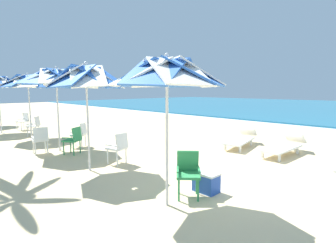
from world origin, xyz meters
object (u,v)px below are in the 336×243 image
beach_umbrella_0 (167,75)px  beach_umbrella_1 (86,78)px  beach_umbrella_2 (56,78)px  plastic_chair_4 (80,133)px  sun_lounger_2 (241,139)px  plastic_chair_0 (188,171)px  plastic_chair_5 (35,125)px  beach_umbrella_3 (28,82)px  sun_lounger_1 (284,146)px  plastic_chair_1 (118,146)px  plastic_chair_2 (40,139)px  plastic_chair_3 (74,139)px  plastic_chair_7 (23,120)px  cooler_box (206,182)px

beach_umbrella_0 → beach_umbrella_1: beach_umbrella_1 is taller
beach_umbrella_2 → plastic_chair_4: beach_umbrella_2 is taller
beach_umbrella_2 → sun_lounger_2: beach_umbrella_2 is taller
plastic_chair_0 → plastic_chair_5: same height
beach_umbrella_3 → sun_lounger_1: (8.53, 4.71, -2.06)m
plastic_chair_0 → plastic_chair_1: same height
plastic_chair_2 → sun_lounger_2: bearing=54.2°
sun_lounger_2 → plastic_chair_1: bearing=-106.1°
plastic_chair_3 → plastic_chair_1: bearing=11.4°
beach_umbrella_3 → plastic_chair_4: bearing=13.3°
plastic_chair_7 → plastic_chair_4: bearing=2.4°
plastic_chair_7 → beach_umbrella_2: bearing=-5.2°
beach_umbrella_0 → beach_umbrella_2: bearing=176.7°
cooler_box → sun_lounger_2: bearing=110.9°
plastic_chair_4 → beach_umbrella_2: bearing=-87.2°
plastic_chair_3 → sun_lounger_2: (3.17, 4.72, -0.22)m
plastic_chair_5 → sun_lounger_1: plastic_chair_5 is taller
beach_umbrella_0 → beach_umbrella_3: (-8.46, 0.36, 0.06)m
plastic_chair_3 → beach_umbrella_0: bearing=-5.4°
sun_lounger_2 → cooler_box: size_ratio=4.45×
beach_umbrella_3 → plastic_chair_7: (-2.72, 0.47, -1.84)m
beach_umbrella_1 → cooler_box: (2.92, 0.99, -2.10)m
beach_umbrella_1 → plastic_chair_7: 8.62m
beach_umbrella_1 → plastic_chair_4: beach_umbrella_1 is taller
sun_lounger_1 → cooler_box: sun_lounger_1 is taller
beach_umbrella_3 → plastic_chair_7: size_ratio=3.13×
beach_umbrella_0 → plastic_chair_1: bearing=163.1°
plastic_chair_1 → sun_lounger_1: bearing=56.6°
beach_umbrella_2 → plastic_chair_2: 2.01m
beach_umbrella_3 → plastic_chair_2: bearing=-12.1°
plastic_chair_2 → plastic_chair_0: bearing=9.0°
beach_umbrella_1 → sun_lounger_1: size_ratio=1.25×
plastic_chair_3 → plastic_chair_2: bearing=-136.1°
plastic_chair_1 → plastic_chair_4: bearing=175.0°
plastic_chair_3 → beach_umbrella_3: bearing=-178.8°
plastic_chair_3 → plastic_chair_4: same height
beach_umbrella_0 → beach_umbrella_3: beach_umbrella_3 is taller
beach_umbrella_2 → cooler_box: beach_umbrella_2 is taller
plastic_chair_4 → sun_lounger_2: size_ratio=0.39×
beach_umbrella_1 → plastic_chair_1: bearing=85.4°
plastic_chair_2 → plastic_chair_4: (-0.06, 1.36, 0.00)m
beach_umbrella_1 → sun_lounger_1: (2.86, 5.07, -2.02)m
plastic_chair_2 → sun_lounger_1: 7.67m
beach_umbrella_0 → plastic_chair_2: beach_umbrella_0 is taller
plastic_chair_2 → plastic_chair_4: size_ratio=1.00×
plastic_chair_0 → plastic_chair_3: same height
beach_umbrella_0 → sun_lounger_2: size_ratio=1.19×
plastic_chair_2 → beach_umbrella_0: bearing=3.1°
beach_umbrella_0 → plastic_chair_4: bearing=169.0°
plastic_chair_0 → cooler_box: bearing=73.9°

